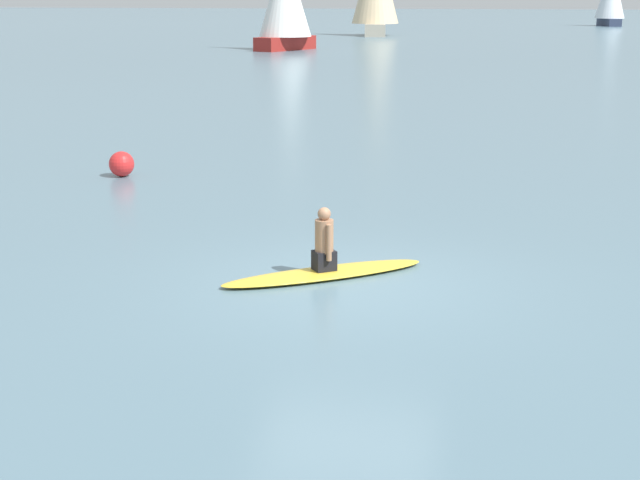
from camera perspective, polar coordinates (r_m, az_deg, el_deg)
name	(u,v)px	position (r m, az deg, el deg)	size (l,w,h in m)	color
ground_plane	(349,284)	(13.48, 1.67, -2.57)	(400.00, 400.00, 0.00)	slate
surfboard	(324,273)	(13.82, 0.24, -1.93)	(3.06, 0.64, 0.10)	gold
person_paddler	(324,242)	(13.70, 0.24, -0.11)	(0.38, 0.37, 0.90)	black
buoy_marker	(122,164)	(21.64, -11.41, 4.33)	(0.55, 0.55, 0.55)	red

